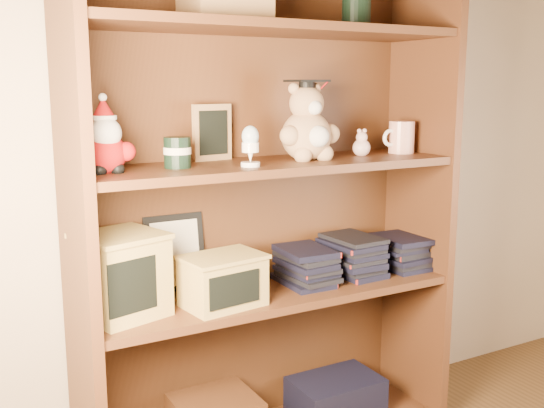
# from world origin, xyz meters

# --- Properties ---
(bookcase) EXTENTS (1.20, 0.35, 1.60)m
(bookcase) POSITION_xyz_m (-0.09, 1.36, 0.78)
(bookcase) COLOR #4F2B16
(bookcase) RESTS_ON ground
(shelf_lower) EXTENTS (1.14, 0.33, 0.02)m
(shelf_lower) POSITION_xyz_m (-0.08, 1.30, 0.54)
(shelf_lower) COLOR #4F2B16
(shelf_lower) RESTS_ON ground
(shelf_upper) EXTENTS (1.14, 0.33, 0.02)m
(shelf_upper) POSITION_xyz_m (-0.08, 1.30, 0.94)
(shelf_upper) COLOR #4F2B16
(shelf_upper) RESTS_ON ground
(santa_plush) EXTENTS (0.15, 0.11, 0.21)m
(santa_plush) POSITION_xyz_m (-0.58, 1.30, 1.03)
(santa_plush) COLOR #A50F0F
(santa_plush) RESTS_ON shelf_upper
(teachers_tin) EXTENTS (0.08, 0.08, 0.09)m
(teachers_tin) POSITION_xyz_m (-0.38, 1.30, 0.99)
(teachers_tin) COLOR black
(teachers_tin) RESTS_ON shelf_upper
(chalkboard_plaque) EXTENTS (0.13, 0.08, 0.17)m
(chalkboard_plaque) POSITION_xyz_m (-0.23, 1.42, 1.03)
(chalkboard_plaque) COLOR #9E7547
(chalkboard_plaque) RESTS_ON shelf_upper
(egg_cup) EXTENTS (0.05, 0.05, 0.12)m
(egg_cup) POSITION_xyz_m (-0.19, 1.23, 1.01)
(egg_cup) COLOR white
(egg_cup) RESTS_ON shelf_upper
(grad_teddy_bear) EXTENTS (0.21, 0.18, 0.25)m
(grad_teddy_bear) POSITION_xyz_m (0.04, 1.30, 1.05)
(grad_teddy_bear) COLOR tan
(grad_teddy_bear) RESTS_ON shelf_upper
(pink_figurine) EXTENTS (0.06, 0.06, 0.09)m
(pink_figurine) POSITION_xyz_m (0.25, 1.30, 0.98)
(pink_figurine) COLOR #CEA59F
(pink_figurine) RESTS_ON shelf_upper
(teacher_mug) EXTENTS (0.12, 0.09, 0.11)m
(teacher_mug) POSITION_xyz_m (0.41, 1.30, 1.00)
(teacher_mug) COLOR silver
(teacher_mug) RESTS_ON shelf_upper
(certificate_frame) EXTENTS (0.19, 0.05, 0.24)m
(certificate_frame) POSITION_xyz_m (-0.35, 1.44, 0.67)
(certificate_frame) COLOR black
(certificate_frame) RESTS_ON shelf_lower
(treats_box) EXTENTS (0.26, 0.26, 0.23)m
(treats_box) POSITION_xyz_m (-0.55, 1.30, 0.67)
(treats_box) COLOR tan
(treats_box) RESTS_ON shelf_lower
(pencils_box) EXTENTS (0.25, 0.19, 0.15)m
(pencils_box) POSITION_xyz_m (-0.28, 1.24, 0.63)
(pencils_box) COLOR tan
(pencils_box) RESTS_ON shelf_lower
(book_stack_left) EXTENTS (0.14, 0.20, 0.11)m
(book_stack_left) POSITION_xyz_m (0.04, 1.30, 0.61)
(book_stack_left) COLOR black
(book_stack_left) RESTS_ON shelf_lower
(book_stack_mid) EXTENTS (0.14, 0.20, 0.13)m
(book_stack_mid) POSITION_xyz_m (0.22, 1.30, 0.61)
(book_stack_mid) COLOR black
(book_stack_mid) RESTS_ON shelf_lower
(book_stack_right) EXTENTS (0.14, 0.20, 0.11)m
(book_stack_right) POSITION_xyz_m (0.42, 1.30, 0.61)
(book_stack_right) COLOR black
(book_stack_right) RESTS_ON shelf_lower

